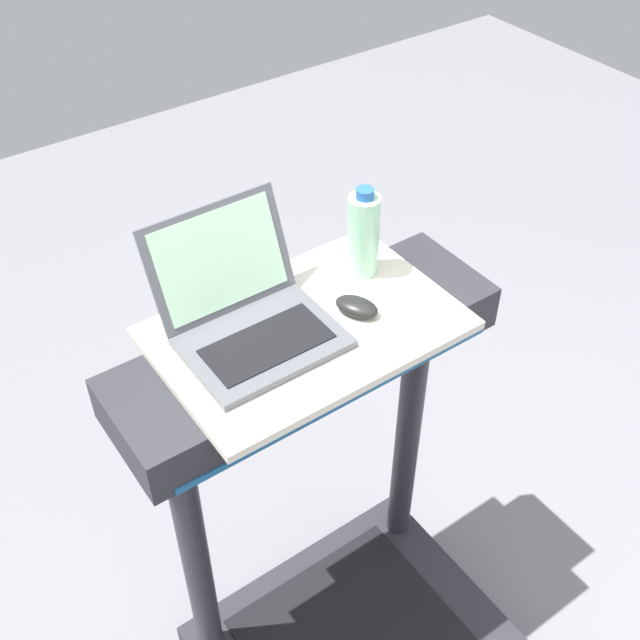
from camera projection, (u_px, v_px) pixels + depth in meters
desk_board at (307, 328)px, 1.70m from camera, size 0.64×0.43×0.02m
laptop at (249, 315)px, 1.65m from camera, size 0.32×0.33×0.24m
computer_mouse at (357, 307)px, 1.71m from camera, size 0.10×0.12×0.03m
water_bottle at (363, 234)px, 1.77m from camera, size 0.07×0.07×0.22m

